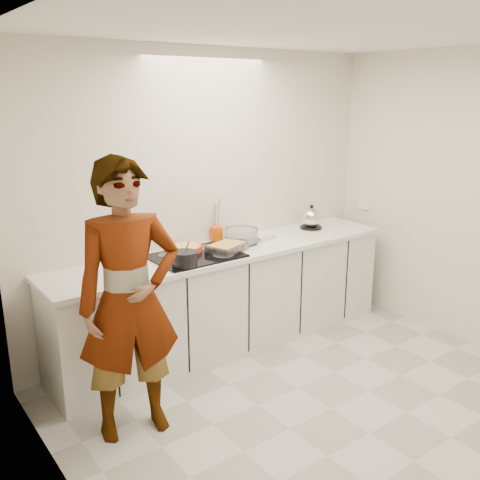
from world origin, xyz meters
TOP-DOWN VIEW (x-y plane):
  - floor at (0.00, 0.00)m, footprint 3.60×3.20m
  - ceiling at (0.00, 0.00)m, footprint 3.60×3.20m
  - wall_back at (0.00, 1.60)m, footprint 3.60×0.00m
  - wall_left at (-1.80, 0.00)m, footprint 0.00×3.20m
  - base_cabinets at (0.00, 1.28)m, footprint 3.20×0.58m
  - countertop at (0.00, 1.28)m, footprint 3.24×0.64m
  - hob at (-0.35, 1.26)m, footprint 0.72×0.54m
  - tart_dish at (-0.36, 1.41)m, footprint 0.32×0.32m
  - saucepan at (-0.56, 1.08)m, footprint 0.26×0.26m
  - baking_dish at (-0.07, 1.21)m, footprint 0.38×0.33m
  - mixing_bowl at (0.19, 1.36)m, footprint 0.30×0.30m
  - tea_towel at (0.45, 1.37)m, footprint 0.23×0.18m
  - kettle at (1.07, 1.38)m, footprint 0.22×0.22m
  - utensil_crock at (0.06, 1.54)m, footprint 0.13×0.13m
  - cook at (-1.23, 0.65)m, footprint 0.74×0.56m

SIDE VIEW (x-z plane):
  - floor at x=0.00m, z-range 0.00..0.00m
  - base_cabinets at x=0.00m, z-range 0.00..0.87m
  - countertop at x=0.00m, z-range 0.87..0.91m
  - hob at x=-0.35m, z-range 0.91..0.92m
  - tea_towel at x=0.45m, z-range 0.91..0.94m
  - cook at x=-1.23m, z-range 0.00..1.86m
  - tart_dish at x=-0.36m, z-range 0.93..0.98m
  - baking_dish at x=-0.07m, z-range 0.93..0.99m
  - mixing_bowl at x=0.19m, z-range 0.90..1.04m
  - utensil_crock at x=0.06m, z-range 0.91..1.05m
  - saucepan at x=-0.56m, z-range 0.88..1.08m
  - kettle at x=1.07m, z-range 0.89..1.13m
  - wall_back at x=0.00m, z-range 0.00..2.60m
  - wall_left at x=-1.80m, z-range 0.00..2.60m
  - ceiling at x=0.00m, z-range 2.60..2.60m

